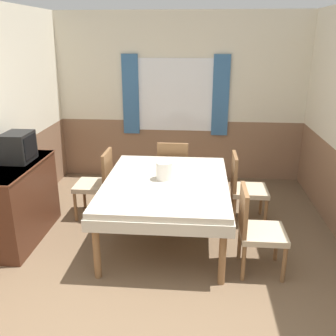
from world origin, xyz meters
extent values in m
cube|color=silver|center=(0.00, 3.78, 1.77)|extent=(4.27, 0.05, 1.65)
cube|color=#89664C|center=(0.00, 3.78, 0.47)|extent=(4.27, 0.05, 0.95)
cube|color=white|center=(-0.08, 3.74, 1.36)|extent=(1.25, 0.01, 1.12)
cube|color=#386699|center=(-0.78, 3.72, 1.36)|extent=(0.25, 0.03, 1.24)
cube|color=#386699|center=(0.62, 3.72, 1.36)|extent=(0.25, 0.03, 1.24)
cube|color=#89664C|center=(-1.96, 1.88, 0.47)|extent=(0.05, 4.15, 0.95)
cube|color=beige|center=(-0.04, 1.70, 0.69)|extent=(1.35, 1.76, 0.06)
cube|color=beige|center=(-0.04, 1.70, 0.60)|extent=(1.38, 1.79, 0.12)
cylinder|color=brown|center=(-0.64, 0.90, 0.33)|extent=(0.07, 0.07, 0.66)
cylinder|color=brown|center=(0.55, 0.90, 0.33)|extent=(0.07, 0.07, 0.66)
cylinder|color=brown|center=(-0.64, 2.50, 0.33)|extent=(0.07, 0.07, 0.66)
cylinder|color=brown|center=(0.55, 2.50, 0.33)|extent=(0.07, 0.07, 0.66)
cylinder|color=brown|center=(1.14, 1.35, 0.19)|extent=(0.04, 0.04, 0.38)
cylinder|color=brown|center=(1.14, 0.97, 0.19)|extent=(0.04, 0.04, 0.38)
cylinder|color=brown|center=(0.76, 1.35, 0.19)|extent=(0.04, 0.04, 0.38)
cylinder|color=brown|center=(0.76, 0.97, 0.19)|extent=(0.04, 0.04, 0.38)
cube|color=tan|center=(0.95, 1.16, 0.41)|extent=(0.44, 0.44, 0.06)
cube|color=brown|center=(0.75, 1.16, 0.66)|extent=(0.04, 0.42, 0.43)
cylinder|color=brown|center=(-0.23, 3.09, 0.19)|extent=(0.04, 0.04, 0.38)
cylinder|color=brown|center=(0.15, 3.09, 0.19)|extent=(0.04, 0.04, 0.38)
cylinder|color=brown|center=(-0.23, 2.71, 0.19)|extent=(0.04, 0.04, 0.38)
cylinder|color=brown|center=(0.15, 2.71, 0.19)|extent=(0.04, 0.04, 0.38)
cube|color=tan|center=(-0.04, 2.90, 0.41)|extent=(0.44, 0.44, 0.06)
cube|color=brown|center=(-0.04, 2.70, 0.66)|extent=(0.42, 0.04, 0.43)
cylinder|color=brown|center=(-1.23, 2.05, 0.19)|extent=(0.04, 0.04, 0.38)
cylinder|color=brown|center=(-1.23, 2.43, 0.19)|extent=(0.04, 0.04, 0.38)
cylinder|color=brown|center=(-0.85, 2.05, 0.19)|extent=(0.04, 0.04, 0.38)
cylinder|color=brown|center=(-0.85, 2.43, 0.19)|extent=(0.04, 0.04, 0.38)
cube|color=tan|center=(-1.04, 2.24, 0.41)|extent=(0.44, 0.44, 0.06)
cube|color=brown|center=(-0.84, 2.24, 0.66)|extent=(0.04, 0.42, 0.43)
cylinder|color=brown|center=(1.14, 2.43, 0.19)|extent=(0.04, 0.04, 0.38)
cylinder|color=brown|center=(1.14, 2.05, 0.19)|extent=(0.04, 0.04, 0.38)
cylinder|color=brown|center=(0.76, 2.43, 0.19)|extent=(0.04, 0.04, 0.38)
cylinder|color=brown|center=(0.76, 2.05, 0.19)|extent=(0.04, 0.04, 0.38)
cube|color=tan|center=(0.95, 2.24, 0.41)|extent=(0.44, 0.44, 0.06)
cube|color=brown|center=(0.75, 2.24, 0.66)|extent=(0.04, 0.42, 0.43)
cube|color=#4C2819|center=(-1.70, 1.58, 0.45)|extent=(0.44, 1.17, 0.90)
cube|color=brown|center=(-1.70, 1.58, 0.89)|extent=(0.46, 1.19, 0.02)
cube|color=black|center=(-1.70, 1.71, 1.06)|extent=(0.28, 0.36, 0.33)
cube|color=black|center=(-1.56, 1.71, 1.07)|extent=(0.01, 0.30, 0.25)
cylinder|color=silver|center=(-0.07, 1.75, 0.82)|extent=(0.18, 0.18, 0.20)
camera|label=1|loc=(0.30, -2.14, 2.23)|focal=40.00mm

